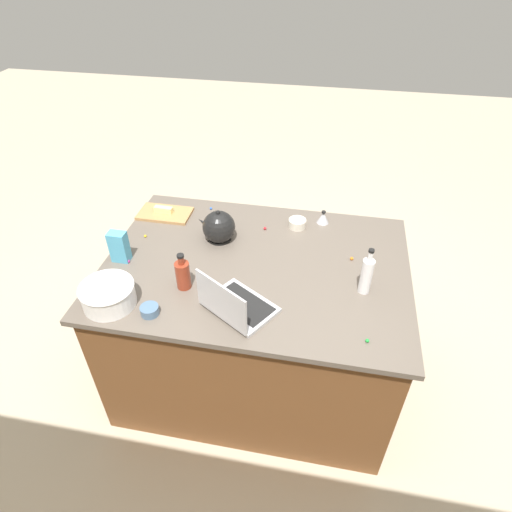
{
  "coord_description": "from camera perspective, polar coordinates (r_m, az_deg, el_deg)",
  "views": [
    {
      "loc": [
        -0.33,
        1.7,
        2.32
      ],
      "look_at": [
        0.0,
        0.0,
        0.95
      ],
      "focal_mm": 30.3,
      "sensor_mm": 36.0,
      "label": 1
    }
  ],
  "objects": [
    {
      "name": "kettle",
      "position": [
        2.37,
        -4.95,
        3.8
      ],
      "size": [
        0.21,
        0.18,
        0.2
      ],
      "color": "black",
      "rests_on": "island_counter"
    },
    {
      "name": "butter_stick_left",
      "position": [
        2.65,
        -12.12,
        6.0
      ],
      "size": [
        0.11,
        0.04,
        0.04
      ],
      "primitive_type": "cube",
      "rotation": [
        0.0,
        0.0,
        -0.05
      ],
      "color": "#F4E58C",
      "rests_on": "cutting_board"
    },
    {
      "name": "candy_1",
      "position": [
        2.33,
        -16.51,
        -0.66
      ],
      "size": [
        0.02,
        0.02,
        0.02
      ],
      "primitive_type": "sphere",
      "color": "#CC3399",
      "rests_on": "island_counter"
    },
    {
      "name": "ramekin_small",
      "position": [
        2.01,
        -13.86,
        -6.97
      ],
      "size": [
        0.08,
        0.08,
        0.04
      ],
      "primitive_type": "cylinder",
      "color": "slate",
      "rests_on": "island_counter"
    },
    {
      "name": "candy_2",
      "position": [
        2.31,
        12.52,
        -0.32
      ],
      "size": [
        0.02,
        0.02,
        0.02
      ],
      "primitive_type": "sphere",
      "color": "orange",
      "rests_on": "island_counter"
    },
    {
      "name": "candy_0",
      "position": [
        2.48,
        1.19,
        3.68
      ],
      "size": [
        0.02,
        0.02,
        0.02
      ],
      "primitive_type": "sphere",
      "color": "red",
      "rests_on": "island_counter"
    },
    {
      "name": "candy_5",
      "position": [
        2.49,
        -14.4,
        2.57
      ],
      "size": [
        0.02,
        0.02,
        0.02
      ],
      "primitive_type": "sphere",
      "color": "yellow",
      "rests_on": "island_counter"
    },
    {
      "name": "candy_6",
      "position": [
        2.28,
        -18.42,
        -2.23
      ],
      "size": [
        0.02,
        0.02,
        0.02
      ],
      "primitive_type": "sphere",
      "color": "blue",
      "rests_on": "island_counter"
    },
    {
      "name": "candy_bag",
      "position": [
        2.32,
        -17.62,
        1.18
      ],
      "size": [
        0.09,
        0.06,
        0.17
      ],
      "primitive_type": "cube",
      "color": "#4CA5CC",
      "rests_on": "island_counter"
    },
    {
      "name": "mixing_bowl_large",
      "position": [
        2.09,
        -18.94,
        -4.84
      ],
      "size": [
        0.25,
        0.25,
        0.11
      ],
      "color": "white",
      "rests_on": "island_counter"
    },
    {
      "name": "bottle_soy",
      "position": [
        2.08,
        -9.63,
        -2.4
      ],
      "size": [
        0.07,
        0.07,
        0.2
      ],
      "color": "maroon",
      "rests_on": "island_counter"
    },
    {
      "name": "laptop",
      "position": [
        1.95,
        -2.88,
        -6.43
      ],
      "size": [
        0.38,
        0.36,
        0.22
      ],
      "color": "#B7B7BC",
      "rests_on": "island_counter"
    },
    {
      "name": "bottle_vinegar",
      "position": [
        2.08,
        14.38,
        -2.45
      ],
      "size": [
        0.06,
        0.06,
        0.25
      ],
      "color": "white",
      "rests_on": "island_counter"
    },
    {
      "name": "cutting_board",
      "position": [
        2.66,
        -11.93,
        5.5
      ],
      "size": [
        0.31,
        0.18,
        0.02
      ],
      "primitive_type": "cube",
      "color": "#AD7F4C",
      "rests_on": "island_counter"
    },
    {
      "name": "ground_plane",
      "position": [
        2.89,
        0.0,
        -14.93
      ],
      "size": [
        12.0,
        12.0,
        0.0
      ],
      "primitive_type": "plane",
      "color": "#B7A88E"
    },
    {
      "name": "candy_3",
      "position": [
        2.67,
        -5.97,
        6.27
      ],
      "size": [
        0.01,
        0.01,
        0.01
      ],
      "primitive_type": "sphere",
      "color": "blue",
      "rests_on": "island_counter"
    },
    {
      "name": "candy_4",
      "position": [
        1.91,
        14.49,
        -10.76
      ],
      "size": [
        0.02,
        0.02,
        0.02
      ],
      "primitive_type": "sphere",
      "color": "green",
      "rests_on": "island_counter"
    },
    {
      "name": "ramekin_medium",
      "position": [
        2.5,
        5.47,
        4.31
      ],
      "size": [
        0.1,
        0.1,
        0.05
      ],
      "primitive_type": "cylinder",
      "color": "beige",
      "rests_on": "island_counter"
    },
    {
      "name": "island_counter",
      "position": [
        2.54,
        0.0,
        -8.84
      ],
      "size": [
        1.56,
        1.12,
        0.9
      ],
      "color": "brown",
      "rests_on": "ground"
    },
    {
      "name": "kitchen_timer",
      "position": [
        2.55,
        8.85,
        5.06
      ],
      "size": [
        0.07,
        0.07,
        0.08
      ],
      "color": "#B2B2B7",
      "rests_on": "island_counter"
    }
  ]
}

